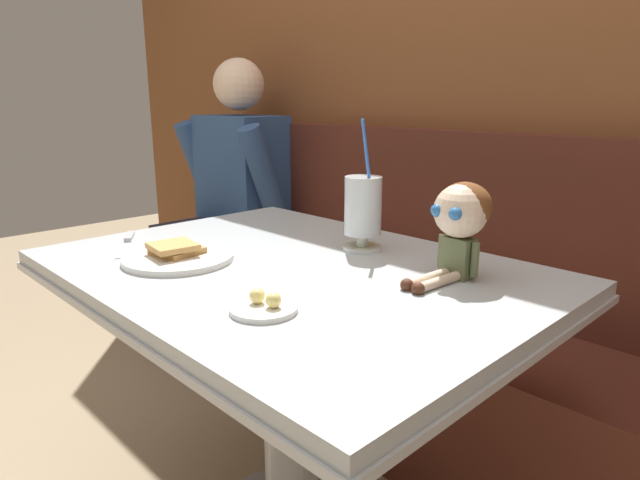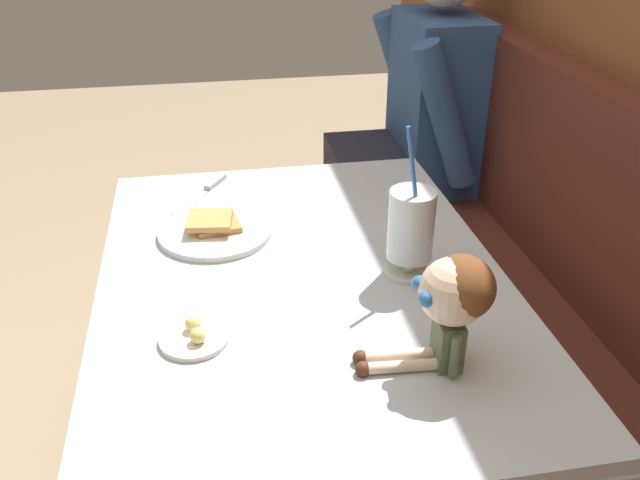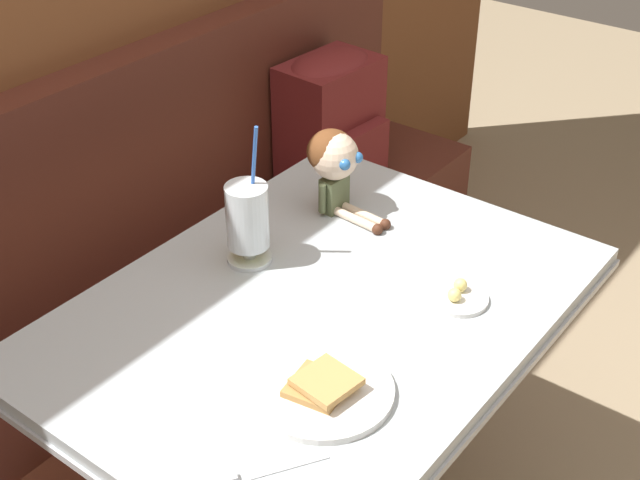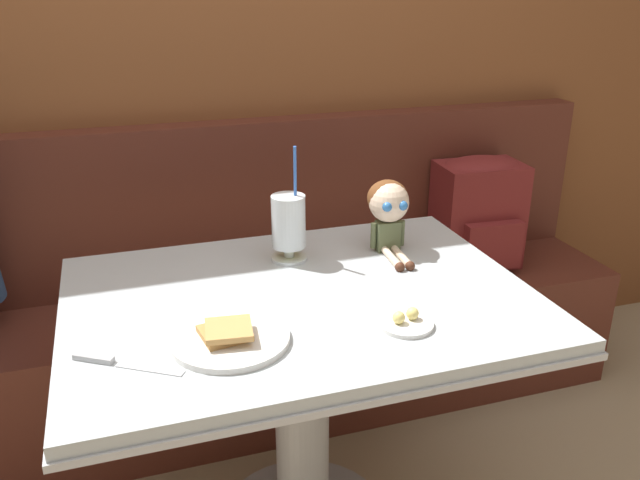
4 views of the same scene
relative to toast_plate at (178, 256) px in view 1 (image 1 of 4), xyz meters
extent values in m
cube|color=brown|center=(0.20, 1.03, 0.45)|extent=(4.40, 0.08, 2.40)
cube|color=#512319|center=(0.20, 0.75, -0.53)|extent=(2.60, 0.48, 0.45)
cube|color=#512319|center=(0.20, 0.94, -0.03)|extent=(2.60, 0.10, 0.55)
cube|color=#B2BCC1|center=(0.20, 0.16, -0.03)|extent=(1.10, 0.80, 0.03)
cube|color=#B7BABF|center=(0.20, 0.16, -0.05)|extent=(1.11, 0.81, 0.02)
cylinder|color=#A5A8AD|center=(0.20, 0.16, -0.38)|extent=(0.14, 0.14, 0.65)
cylinder|color=white|center=(0.00, 0.00, 0.00)|extent=(0.25, 0.25, 0.01)
cube|color=#B78447|center=(-0.01, 0.00, 0.01)|extent=(0.11, 0.11, 0.01)
cube|color=tan|center=(0.00, -0.01, 0.02)|extent=(0.11, 0.11, 0.01)
cylinder|color=silver|center=(0.23, 0.37, -0.01)|extent=(0.10, 0.10, 0.01)
cylinder|color=silver|center=(0.23, 0.37, 0.01)|extent=(0.03, 0.03, 0.03)
cylinder|color=silver|center=(0.23, 0.37, 0.10)|extent=(0.09, 0.09, 0.14)
cylinder|color=#E0DB6B|center=(0.23, 0.37, 0.09)|extent=(0.08, 0.08, 0.13)
cylinder|color=blue|center=(0.25, 0.37, 0.19)|extent=(0.02, 0.04, 0.22)
cylinder|color=white|center=(0.38, -0.05, -0.01)|extent=(0.12, 0.12, 0.01)
sphere|color=#F4E07A|center=(0.36, -0.05, 0.01)|extent=(0.03, 0.03, 0.03)
sphere|color=#F4E07A|center=(0.40, -0.04, 0.01)|extent=(0.03, 0.03, 0.03)
cube|color=silver|center=(-0.17, -0.05, -0.01)|extent=(0.13, 0.09, 0.00)
cube|color=#B2B5BA|center=(-0.27, 0.01, -0.01)|extent=(0.08, 0.06, 0.01)
cube|color=#5B6642|center=(0.51, 0.35, 0.03)|extent=(0.07, 0.04, 0.08)
sphere|color=beige|center=(0.51, 0.35, 0.13)|extent=(0.11, 0.11, 0.11)
ellipsoid|color=brown|center=(0.51, 0.37, 0.14)|extent=(0.12, 0.11, 0.10)
sphere|color=#2D6BB2|center=(0.48, 0.31, 0.13)|extent=(0.03, 0.03, 0.03)
sphere|color=#2D6BB2|center=(0.53, 0.31, 0.13)|extent=(0.03, 0.03, 0.03)
cylinder|color=beige|center=(0.49, 0.28, 0.00)|extent=(0.03, 0.12, 0.02)
cylinder|color=beige|center=(0.52, 0.27, 0.00)|extent=(0.03, 0.12, 0.02)
sphere|color=#4C2819|center=(0.48, 0.22, 0.00)|extent=(0.03, 0.03, 0.03)
sphere|color=#4C2819|center=(0.51, 0.21, 0.00)|extent=(0.03, 0.03, 0.03)
cylinder|color=#5B6642|center=(0.47, 0.36, 0.04)|extent=(0.02, 0.02, 0.07)
cylinder|color=#5B6642|center=(0.55, 0.35, 0.04)|extent=(0.02, 0.02, 0.07)
cube|color=#2D4C7F|center=(-0.82, 0.78, -0.01)|extent=(0.38, 0.24, 0.58)
sphere|color=beige|center=(-0.82, 0.78, 0.40)|extent=(0.21, 0.21, 0.21)
cube|color=#23232D|center=(-0.82, 0.60, -0.23)|extent=(0.34, 0.36, 0.14)
cylinder|color=#2D4C7F|center=(-1.05, 0.73, 0.02)|extent=(0.09, 0.25, 0.48)
cylinder|color=#2D4C7F|center=(-0.59, 0.73, 0.02)|extent=(0.09, 0.25, 0.48)
camera|label=1|loc=(1.08, -0.60, 0.35)|focal=30.68mm
camera|label=2|loc=(1.33, 0.00, 0.71)|focal=37.96mm
camera|label=3|loc=(-0.90, -0.68, 1.04)|focal=49.18mm
camera|label=4|loc=(-0.18, -1.18, 0.70)|focal=36.77mm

